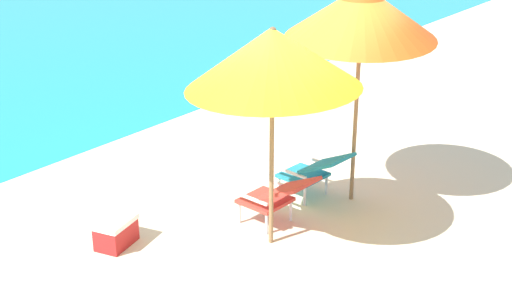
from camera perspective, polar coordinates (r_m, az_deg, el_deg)
name	(u,v)px	position (r m, az deg, el deg)	size (l,w,h in m)	color
ground_plane	(69,136)	(11.11, -15.35, 0.68)	(40.00, 40.00, 0.00)	beige
lounge_chair_left	(277,195)	(7.81, 1.75, -4.27)	(0.59, 0.90, 0.68)	red
lounge_chair_right	(314,170)	(8.49, 4.89, -2.16)	(0.60, 0.91, 0.68)	teal
beach_umbrella_left	(273,58)	(6.87, 1.39, 7.19)	(2.59, 2.59, 2.45)	olive
beach_umbrella_right	(362,12)	(7.98, 8.82, 10.86)	(2.49, 2.48, 2.74)	olive
cooler_box	(116,232)	(7.68, -11.64, -7.22)	(0.53, 0.42, 0.32)	red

